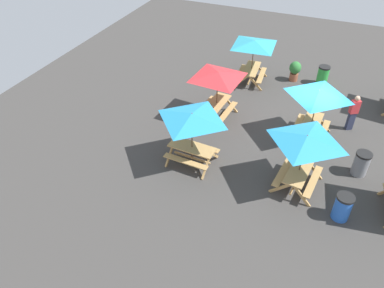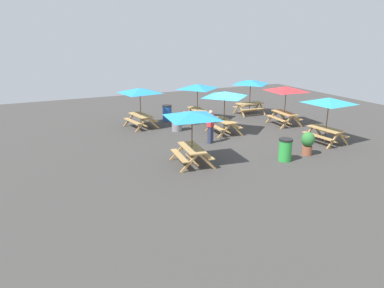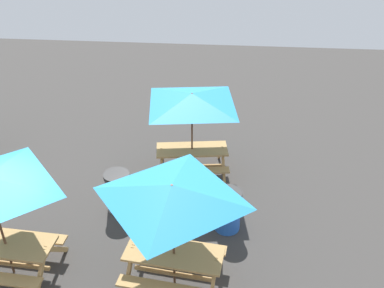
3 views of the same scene
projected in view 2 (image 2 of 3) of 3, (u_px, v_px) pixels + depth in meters
The scene contains 13 objects.
ground_plane at pixel (230, 134), 20.36m from camera, with size 29.29×29.29×0.00m, color #3D3A38.
picnic_table_0 at pixel (192, 118), 15.19m from camera, with size 2.81×2.81×2.34m.
picnic_table_1 at pixel (250, 85), 24.49m from camera, with size 2.12×2.12×2.34m.
picnic_table_2 at pixel (140, 93), 21.10m from camera, with size 2.80×2.80×2.34m.
picnic_table_3 at pixel (225, 97), 19.88m from camera, with size 2.12×2.12×2.34m.
picnic_table_4 at pixel (286, 92), 21.69m from camera, with size 2.82×2.82×2.34m.
picnic_table_5 at pixel (329, 104), 18.14m from camera, with size 2.82×2.82×2.34m.
picnic_table_6 at pixel (197, 89), 22.60m from camera, with size 2.22×2.22×2.34m.
trash_bin_green at pixel (285, 150), 16.09m from camera, with size 0.59×0.59×0.98m.
trash_bin_blue at pixel (167, 113), 23.19m from camera, with size 0.59×0.59×0.98m.
trash_bin_gray at pixel (177, 122), 20.84m from camera, with size 0.59×0.59×0.98m.
potted_plant_0 at pixel (308, 142), 16.82m from camera, with size 0.60×0.60×1.06m.
person_standing at pixel (211, 126), 18.48m from camera, with size 0.38×0.42×1.67m.
Camera 2 is at (16.82, -10.31, 5.47)m, focal length 35.00 mm.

